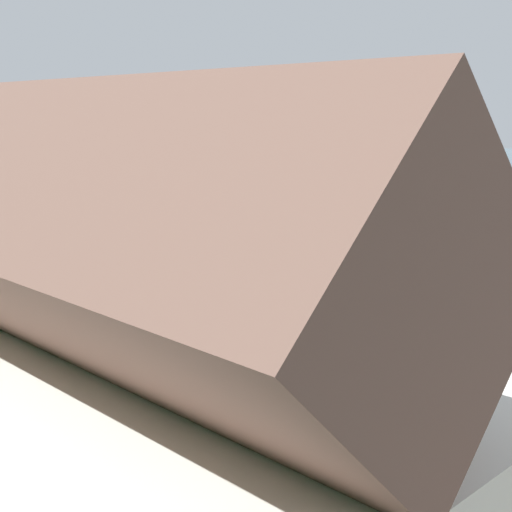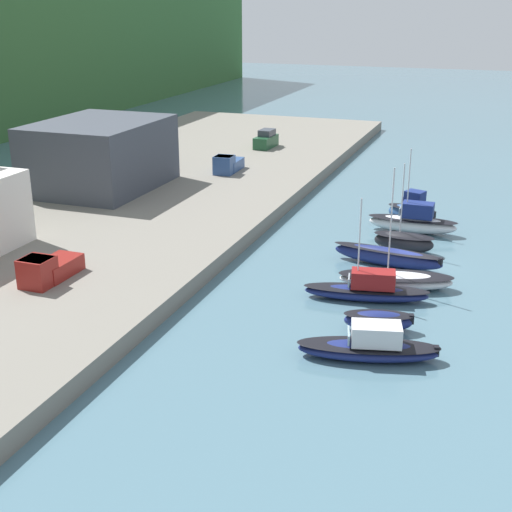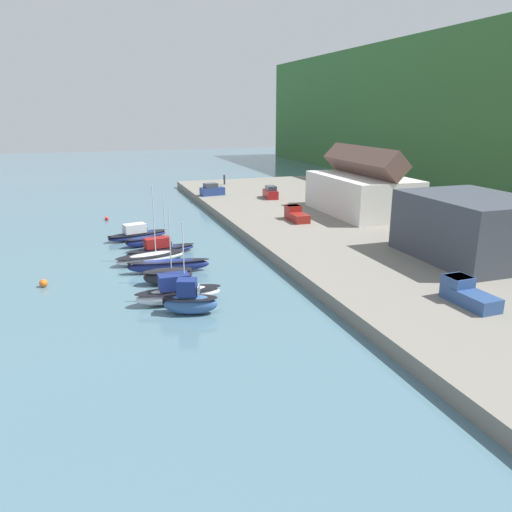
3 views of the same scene
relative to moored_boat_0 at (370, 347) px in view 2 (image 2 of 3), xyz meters
name	(u,v)px [view 2 (image 2 of 3)]	position (x,y,z in m)	size (l,w,h in m)	color
ground_plane	(412,269)	(14.56, -0.22, -0.72)	(320.00, 320.00, 0.00)	slate
quay_promenade	(79,222)	(14.56, 27.91, -0.10)	(114.37, 30.43, 1.24)	gray
yacht_club_building	(101,155)	(23.48, 30.93, 3.71)	(13.16, 10.23, 6.39)	#3D424C
moored_boat_0	(370,347)	(0.00, 0.00, 0.00)	(4.02, 8.09, 2.06)	navy
moored_boat_1	(379,321)	(3.63, 0.22, -0.08)	(2.52, 4.35, 1.19)	navy
moored_boat_2	(368,290)	(7.90, 1.75, 0.00)	(3.40, 8.36, 6.82)	navy
moored_boat_3	(396,280)	(10.60, 0.37, -0.14)	(4.09, 8.08, 8.29)	silver
moored_boat_4	(388,256)	(14.65, 1.64, 0.01)	(2.56, 8.43, 1.39)	navy
moored_boat_5	(404,242)	(18.11, 1.02, 0.11)	(2.14, 4.77, 6.93)	black
moored_boat_6	(413,222)	(23.26, 1.04, 0.24)	(2.06, 7.40, 7.07)	silver
moored_boat_7	(412,211)	(25.88, 1.54, 0.37)	(3.10, 4.78, 2.92)	#33568E
parked_car_0	(266,140)	(47.42, 22.47, 1.43)	(4.27, 1.96, 2.16)	#1E4C2D
pickup_truck_0	(47,269)	(1.06, 21.34, 1.34)	(4.74, 2.03, 1.90)	maroon
pickup_truck_1	(227,164)	(33.59, 21.99, 1.34)	(4.81, 2.17, 1.90)	#2D4C84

